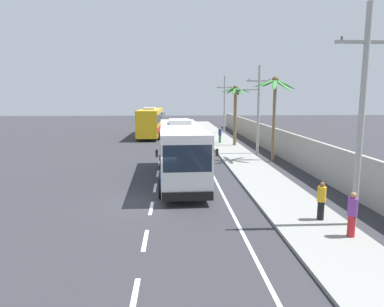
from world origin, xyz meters
name	(u,v)px	position (x,y,z in m)	size (l,w,h in m)	color
ground_plane	(152,202)	(0.00, 0.00, 0.00)	(160.00, 160.00, 0.00)	#303035
sidewalk_kerb	(245,163)	(6.80, 10.00, 0.07)	(3.20, 90.00, 0.14)	gray
lane_markings	(187,154)	(2.33, 14.73, 0.00)	(3.93, 71.00, 0.01)	white
boundary_wall	(277,142)	(10.60, 14.00, 1.19)	(0.24, 60.00, 2.39)	#9E998E
coach_bus_foreground	(181,149)	(1.57, 4.85, 1.97)	(3.20, 11.86, 3.78)	silver
coach_bus_far_lane	(151,121)	(-1.82, 29.37, 2.03)	(3.20, 12.23, 3.90)	gold
motorcycle_beside_bus	(202,149)	(3.66, 13.42, 0.65)	(0.56, 1.96, 1.61)	black
pedestrian_near_kerb	(321,200)	(7.31, -3.31, 0.99)	(0.36, 0.36, 1.63)	black
pedestrian_midwalk	(352,213)	(7.69, -5.16, 1.04)	(0.36, 0.36, 1.71)	red
pedestrian_far_walk	(220,135)	(6.35, 21.59, 1.04)	(0.36, 0.36, 1.72)	#2D7A47
utility_pole_nearest	(362,115)	(8.43, -3.92, 4.61)	(2.49, 0.24, 8.81)	#9E9E99
utility_pole_mid	(258,108)	(8.71, 14.14, 4.29)	(3.27, 0.24, 8.01)	#9E9E99
utility_pole_far	(224,104)	(8.37, 32.20, 4.22)	(2.21, 0.24, 8.10)	#9E9E99
palm_nearest	(235,105)	(7.67, 19.65, 4.39)	(3.20, 2.93, 6.44)	brown
palm_second	(275,97)	(9.24, 10.76, 5.22)	(3.37, 3.39, 6.87)	brown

